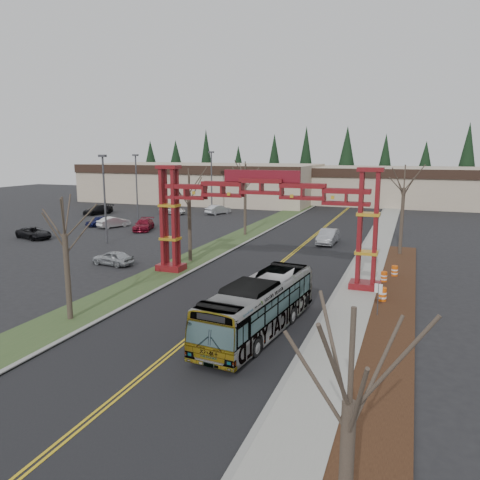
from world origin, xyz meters
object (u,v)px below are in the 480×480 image
at_px(parked_car_near_b, 114,222).
at_px(bare_tree_right_far, 404,188).
at_px(light_pole_far, 212,177).
at_px(bare_tree_median_near, 65,234).
at_px(transit_bus, 259,306).
at_px(parked_car_far_a, 218,210).
at_px(retail_building_west, 203,182).
at_px(light_pole_near, 104,193).
at_px(light_pole_mid, 136,182).
at_px(parked_car_far_c, 98,210).
at_px(bare_tree_right_near, 349,404).
at_px(bare_tree_median_far, 245,181).
at_px(parked_car_near_c, 34,233).
at_px(parked_car_mid_b, 100,221).
at_px(parked_car_near_a, 113,258).
at_px(street_sign, 378,293).
at_px(silver_sedan, 328,237).
at_px(parked_car_mid_a, 144,225).
at_px(bare_tree_median_mid, 189,193).
at_px(parked_car_far_b, 173,210).
at_px(barrel_mid, 384,277).
at_px(retail_building_east, 409,186).
at_px(barrel_south, 382,295).
at_px(barrel_north, 395,271).
at_px(gateway_arch, 261,204).

distance_m(parked_car_near_b, bare_tree_right_far, 37.21).
bearing_deg(light_pole_far, bare_tree_median_near, -75.78).
xyz_separation_m(transit_bus, parked_car_far_a, (-21.96, 45.77, -0.79)).
relative_size(retail_building_west, parked_car_near_b, 10.54).
distance_m(light_pole_near, light_pole_mid, 18.65).
height_order(parked_car_far_c, bare_tree_median_near, bare_tree_median_near).
height_order(bare_tree_right_near, light_pole_far, light_pole_far).
xyz_separation_m(parked_car_far_c, bare_tree_median_far, (28.78, -9.67, 5.81)).
xyz_separation_m(retail_building_west, parked_car_near_c, (-0.25, -46.24, -3.09)).
xyz_separation_m(parked_car_mid_b, light_pole_mid, (1.50, 7.15, 4.88)).
bearing_deg(light_pole_near, parked_car_far_a, 86.05).
height_order(bare_tree_right_near, bare_tree_right_far, bare_tree_right_far).
xyz_separation_m(parked_car_near_c, parked_car_mid_b, (1.15, 10.67, 0.00)).
bearing_deg(parked_car_mid_b, parked_car_near_a, -37.74).
xyz_separation_m(parked_car_near_c, light_pole_far, (9.72, 29.20, 5.13)).
bearing_deg(bare_tree_right_far, parked_car_near_b, 173.02).
bearing_deg(street_sign, light_pole_mid, 139.89).
xyz_separation_m(silver_sedan, light_pole_near, (-22.93, -8.24, 4.78)).
bearing_deg(parked_car_near_a, parked_car_mid_a, -149.93).
bearing_deg(bare_tree_median_mid, parked_car_far_b, 121.25).
relative_size(silver_sedan, parked_car_near_a, 1.26).
xyz_separation_m(parked_car_near_a, bare_tree_median_near, (5.85, -12.53, 4.56)).
distance_m(parked_car_far_a, parked_car_far_b, 7.41).
relative_size(retail_building_west, bare_tree_median_near, 6.19).
distance_m(silver_sedan, barrel_mid, 15.64).
bearing_deg(barrel_mid, parked_car_near_a, -173.98).
bearing_deg(light_pole_near, light_pole_far, 89.98).
bearing_deg(parked_car_far_a, bare_tree_right_far, 165.57).
relative_size(parked_car_mid_a, light_pole_near, 0.52).
distance_m(silver_sedan, bare_tree_median_far, 12.04).
relative_size(retail_building_east, parked_car_near_b, 8.70).
distance_m(transit_bus, bare_tree_median_mid, 18.73).
distance_m(bare_tree_right_far, light_pole_near, 30.99).
distance_m(silver_sedan, light_pole_near, 24.83).
height_order(parked_car_far_c, barrel_south, parked_car_far_c).
relative_size(parked_car_far_a, barrel_north, 4.86).
bearing_deg(light_pole_mid, light_pole_far, 58.15).
bearing_deg(transit_bus, parked_car_far_a, 121.84).
xyz_separation_m(bare_tree_median_near, street_sign, (17.30, 6.99, -3.72)).
bearing_deg(parked_car_far_a, barrel_mid, 153.16).
bearing_deg(retail_building_west, silver_sedan, -49.13).
bearing_deg(retail_building_west, parked_car_far_a, -58.83).
distance_m(parked_car_mid_b, street_sign, 45.26).
xyz_separation_m(parked_car_far_a, parked_car_far_b, (-6.95, -2.55, -0.08)).
relative_size(retail_building_west, light_pole_far, 4.58).
bearing_deg(light_pole_mid, parked_car_mid_b, -101.86).
distance_m(gateway_arch, barrel_mid, 10.99).
relative_size(parked_car_mid_a, parked_car_far_b, 1.04).
xyz_separation_m(retail_building_west, parked_car_far_b, (4.37, -21.27, -3.09)).
distance_m(parked_car_near_a, light_pole_near, 11.73).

